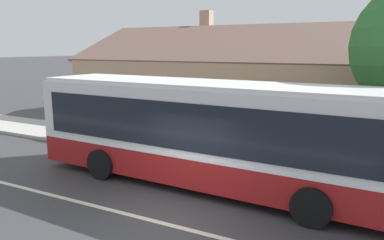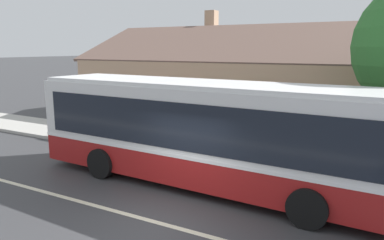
# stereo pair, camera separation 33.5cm
# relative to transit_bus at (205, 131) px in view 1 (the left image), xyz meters

# --- Properties ---
(ground_plane) EXTENTS (300.00, 300.00, 0.00)m
(ground_plane) POSITION_rel_transit_bus_xyz_m (0.15, -2.90, -1.73)
(ground_plane) COLOR #38383A
(sidewalk_far) EXTENTS (60.00, 3.00, 0.15)m
(sidewalk_far) POSITION_rel_transit_bus_xyz_m (0.15, 3.10, -1.66)
(sidewalk_far) COLOR #ADAAA3
(sidewalk_far) RESTS_ON ground
(lane_divider_stripe) EXTENTS (60.00, 0.16, 0.01)m
(lane_divider_stripe) POSITION_rel_transit_bus_xyz_m (0.15, -2.90, -1.73)
(lane_divider_stripe) COLOR beige
(lane_divider_stripe) RESTS_ON ground
(community_building) EXTENTS (26.59, 10.78, 6.66)m
(community_building) POSITION_rel_transit_bus_xyz_m (0.92, 11.93, 0.15)
(community_building) COLOR tan
(community_building) RESTS_ON ground
(transit_bus) EXTENTS (11.66, 3.06, 3.22)m
(transit_bus) POSITION_rel_transit_bus_xyz_m (0.00, 0.00, 0.00)
(transit_bus) COLOR maroon
(transit_bus) RESTS_ON ground
(bench_by_building) EXTENTS (1.72, 0.51, 0.94)m
(bench_by_building) POSITION_rel_transit_bus_xyz_m (-7.74, 2.54, -1.16)
(bench_by_building) COLOR brown
(bench_by_building) RESTS_ON sidewalk_far
(bench_down_street) EXTENTS (1.85, 0.51, 0.94)m
(bench_down_street) POSITION_rel_transit_bus_xyz_m (-3.32, 2.53, -1.15)
(bench_down_street) COLOR brown
(bench_down_street) RESTS_ON sidewalk_far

